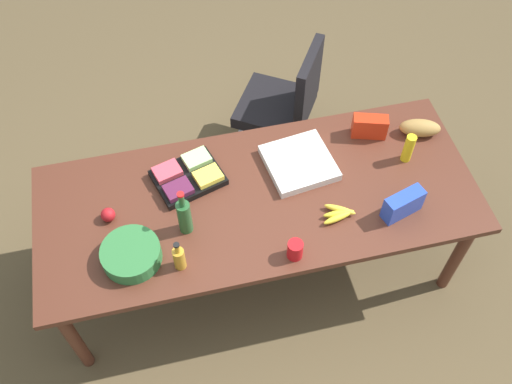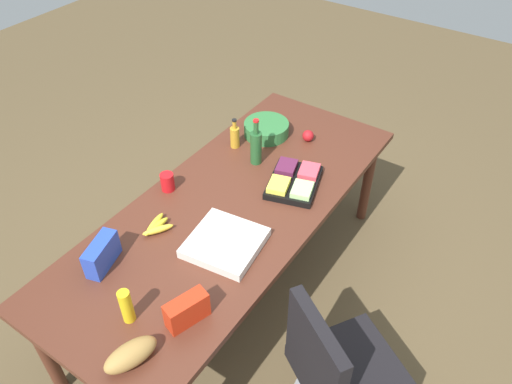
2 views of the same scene
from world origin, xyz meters
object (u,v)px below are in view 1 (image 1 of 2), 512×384
object	(u,v)px
bread_loaf	(420,128)
apple_red	(108,215)
mustard_bottle	(408,148)
wine_bottle	(184,216)
banana_bunch	(339,214)
red_solo_cup	(295,250)
dressing_bottle	(179,258)
pizza_box	(299,163)
salad_bowl	(131,254)
chip_bag_blue	(403,204)
office_chair	(282,114)
fruit_platter	(188,176)
conference_table	(258,204)
chip_bag_red	(370,126)

from	to	relation	value
bread_loaf	apple_red	xyz separation A→B (m)	(1.82, 0.19, -0.01)
mustard_bottle	wine_bottle	bearing A→B (deg)	7.99
banana_bunch	red_solo_cup	world-z (taller)	red_solo_cup
banana_bunch	dressing_bottle	size ratio (longest dim) A/B	0.94
dressing_bottle	apple_red	bearing A→B (deg)	-48.11
wine_bottle	pizza_box	xyz separation A→B (m)	(-0.69, -0.27, -0.10)
banana_bunch	salad_bowl	size ratio (longest dim) A/B	0.65
bread_loaf	pizza_box	bearing A→B (deg)	5.45
red_solo_cup	mustard_bottle	world-z (taller)	mustard_bottle
salad_bowl	red_solo_cup	bearing A→B (deg)	168.29
mustard_bottle	chip_bag_blue	distance (m)	0.38
office_chair	red_solo_cup	bearing A→B (deg)	77.38
banana_bunch	office_chair	bearing A→B (deg)	-90.36
banana_bunch	apple_red	size ratio (longest dim) A/B	2.56
office_chair	wine_bottle	xyz separation A→B (m)	(0.80, 1.04, 0.53)
fruit_platter	mustard_bottle	bearing A→B (deg)	173.84
pizza_box	apple_red	xyz separation A→B (m)	(1.07, 0.12, 0.01)
wine_bottle	chip_bag_blue	world-z (taller)	wine_bottle
conference_table	bread_loaf	xyz separation A→B (m)	(-1.02, -0.23, 0.12)
office_chair	apple_red	bearing A→B (deg)	36.75
conference_table	pizza_box	world-z (taller)	pizza_box
fruit_platter	wine_bottle	bearing A→B (deg)	78.99
wine_bottle	pizza_box	distance (m)	0.74
fruit_platter	red_solo_cup	bearing A→B (deg)	126.91
wine_bottle	red_solo_cup	bearing A→B (deg)	150.98
bread_loaf	chip_bag_red	xyz separation A→B (m)	(0.29, -0.06, 0.02)
fruit_platter	salad_bowl	world-z (taller)	salad_bowl
pizza_box	fruit_platter	bearing A→B (deg)	-11.57
red_solo_cup	office_chair	bearing A→B (deg)	-102.62
wine_bottle	fruit_platter	bearing A→B (deg)	-101.01
office_chair	pizza_box	size ratio (longest dim) A/B	2.58
apple_red	chip_bag_red	size ratio (longest dim) A/B	0.38
red_solo_cup	chip_bag_red	xyz separation A→B (m)	(-0.63, -0.68, 0.02)
dressing_bottle	salad_bowl	size ratio (longest dim) A/B	0.69
banana_bunch	pizza_box	xyz separation A→B (m)	(0.11, -0.38, 0.00)
red_solo_cup	wine_bottle	bearing A→B (deg)	-29.02
office_chair	bread_loaf	bearing A→B (deg)	131.88
pizza_box	red_solo_cup	xyz separation A→B (m)	(0.18, 0.55, 0.03)
wine_bottle	chip_bag_blue	bearing A→B (deg)	172.04
pizza_box	fruit_platter	size ratio (longest dim) A/B	0.85
banana_bunch	pizza_box	world-z (taller)	pizza_box
banana_bunch	mustard_bottle	size ratio (longest dim) A/B	1.04
wine_bottle	dressing_bottle	world-z (taller)	wine_bottle
banana_bunch	pizza_box	distance (m)	0.39
bread_loaf	fruit_platter	size ratio (longest dim) A/B	0.56
conference_table	dressing_bottle	bearing A→B (deg)	33.95
wine_bottle	banana_bunch	bearing A→B (deg)	172.43
salad_bowl	apple_red	bearing A→B (deg)	-70.73
pizza_box	mustard_bottle	size ratio (longest dim) A/B	1.92
conference_table	office_chair	bearing A→B (deg)	-112.89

